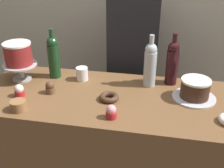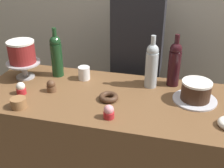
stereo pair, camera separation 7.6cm
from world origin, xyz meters
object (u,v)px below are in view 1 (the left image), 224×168
Objects in this scene: white_layer_cake at (18,54)px; wine_bottle_clear at (150,64)px; chocolate_round_cake at (195,88)px; wine_bottle_green at (54,56)px; cake_stand_pedestal at (21,69)px; cupcake_chocolate at (50,88)px; wine_bottle_dark_red at (172,62)px; cupcake_strawberry at (111,112)px; cupcake_vanilla at (19,91)px; coffee_cup_ceramic at (82,74)px; cookie_stack at (18,106)px; donut_chocolate at (109,97)px; barista_figure at (133,70)px.

white_layer_cake is 0.82m from wine_bottle_clear.
chocolate_round_cake is 0.90m from wine_bottle_green.
cake_stand_pedestal reaches higher than cupcake_chocolate.
cupcake_strawberry is (-0.29, -0.45, -0.11)m from wine_bottle_dark_red.
cupcake_vanilla is (-0.73, -0.28, -0.11)m from wine_bottle_clear.
white_layer_cake is (0.00, 0.00, 0.11)m from cake_stand_pedestal.
wine_bottle_dark_red is (0.95, 0.13, -0.04)m from white_layer_cake.
cookie_stack is at bearing -118.71° from coffee_cup_ceramic.
wine_bottle_green is at bearing 103.84° from cupcake_chocolate.
cupcake_chocolate is (0.05, -0.22, -0.11)m from wine_bottle_green.
white_layer_cake reaches higher than cupcake_strawberry.
donut_chocolate is at bearing -29.31° from wine_bottle_green.
white_layer_cake is 2.31× the size of cupcake_vanilla.
cupcake_chocolate is 0.36m from donut_chocolate.
cupcake_strawberry is 0.48m from coffee_cup_ceramic.
barista_figure reaches higher than wine_bottle_green.
cookie_stack is at bearing -147.42° from wine_bottle_clear.
cupcake_chocolate is 0.88× the size of cookie_stack.
white_layer_cake is 0.22m from wine_bottle_green.
donut_chocolate is (-0.05, 0.18, -0.02)m from cupcake_strawberry.
cake_stand_pedestal is 0.96m from wine_bottle_dark_red.
barista_figure is at bearing 111.40° from wine_bottle_clear.
wine_bottle_dark_red is 0.55m from cupcake_strawberry.
wine_bottle_green is at bearing 179.34° from wine_bottle_clear.
cupcake_chocolate is 1.00× the size of cupcake_vanilla.
white_layer_cake is at bearing 152.16° from cupcake_chocolate.
cupcake_strawberry is at bearing -112.01° from wine_bottle_clear.
cupcake_vanilla is at bearing 168.27° from cupcake_strawberry.
cake_stand_pedestal is 2.59× the size of cookie_stack.
coffee_cup_ceramic is (-0.56, -0.06, -0.10)m from wine_bottle_dark_red.
cake_stand_pedestal is 0.82m from barista_figure.
white_layer_cake is 0.27m from cupcake_vanilla.
cupcake_vanilla is 0.88× the size of cookie_stack.
chocolate_round_cake is 2.22× the size of cupcake_chocolate.
chocolate_round_cake is at bearing -23.31° from wine_bottle_clear.
white_layer_cake is at bearing -156.60° from wine_bottle_green.
barista_figure reaches higher than white_layer_cake.
cookie_stack is (0.16, -0.34, -0.05)m from cake_stand_pedestal.
cupcake_vanilla is at bearing -173.56° from donut_chocolate.
donut_chocolate is at bearing -44.48° from coffee_cup_ceramic.
cupcake_strawberry is at bearing 2.54° from cookie_stack.
wine_bottle_dark_red is 2.91× the size of donut_chocolate.
cake_stand_pedestal is 0.67× the size of wine_bottle_clear.
chocolate_round_cake is 0.66m from barista_figure.
wine_bottle_dark_red is 0.46m from donut_chocolate.
wine_bottle_green is at bearing 69.96° from cupcake_vanilla.
cupcake_strawberry reaches higher than cookie_stack.
wine_bottle_clear is (0.82, 0.08, -0.04)m from white_layer_cake.
coffee_cup_ceramic reaches higher than cupcake_vanilla.
wine_bottle_clear is 1.00× the size of wine_bottle_dark_red.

